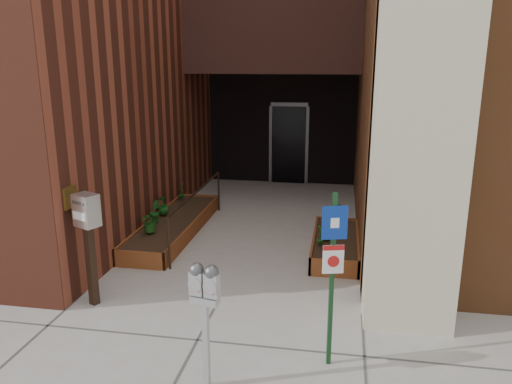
% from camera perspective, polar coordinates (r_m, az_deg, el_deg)
% --- Properties ---
extents(ground, '(80.00, 80.00, 0.00)m').
position_cam_1_polar(ground, '(7.23, -4.44, -12.45)').
color(ground, '#9E9991').
rests_on(ground, ground).
extents(planter_left, '(0.90, 3.60, 0.30)m').
position_cam_1_polar(planter_left, '(9.98, -9.29, -3.88)').
color(planter_left, brown).
rests_on(planter_left, ground).
extents(planter_right, '(0.80, 2.20, 0.30)m').
position_cam_1_polar(planter_right, '(8.99, 9.07, -6.01)').
color(planter_right, brown).
rests_on(planter_right, ground).
extents(handrail, '(0.04, 3.34, 0.90)m').
position_cam_1_polar(handrail, '(9.61, -6.72, -0.70)').
color(handrail, black).
rests_on(handrail, ground).
extents(parking_meter, '(0.32, 0.17, 1.38)m').
position_cam_1_polar(parking_meter, '(5.08, -5.89, -11.43)').
color(parking_meter, '#AEAEB1').
rests_on(parking_meter, ground).
extents(sign_post, '(0.27, 0.10, 2.00)m').
position_cam_1_polar(sign_post, '(5.41, 8.76, -7.98)').
color(sign_post, '#153B1C').
rests_on(sign_post, ground).
extents(payment_dropbox, '(0.38, 0.34, 1.59)m').
position_cam_1_polar(payment_dropbox, '(7.09, -18.67, -3.71)').
color(payment_dropbox, black).
rests_on(payment_dropbox, ground).
extents(shrub_left_a, '(0.49, 0.49, 0.39)m').
position_cam_1_polar(shrub_left_a, '(9.19, -11.99, -3.32)').
color(shrub_left_a, '#1F601B').
rests_on(shrub_left_a, planter_left).
extents(shrub_left_b, '(0.28, 0.28, 0.41)m').
position_cam_1_polar(shrub_left_b, '(9.74, -11.54, -2.17)').
color(shrub_left_b, '#1B6121').
rests_on(shrub_left_b, planter_left).
extents(shrub_left_c, '(0.31, 0.31, 0.39)m').
position_cam_1_polar(shrub_left_c, '(10.18, -10.56, -1.44)').
color(shrub_left_c, '#1A5B1C').
rests_on(shrub_left_c, planter_left).
extents(shrub_left_d, '(0.24, 0.24, 0.36)m').
position_cam_1_polar(shrub_left_d, '(11.21, -8.56, 0.12)').
color(shrub_left_d, '#164F18').
rests_on(shrub_left_d, planter_left).
extents(shrub_right_a, '(0.22, 0.22, 0.36)m').
position_cam_1_polar(shrub_right_a, '(8.72, 7.95, -4.21)').
color(shrub_right_a, '#19581C').
rests_on(shrub_right_a, planter_right).
extents(shrub_right_b, '(0.27, 0.27, 0.36)m').
position_cam_1_polar(shrub_right_b, '(8.43, 7.39, -4.87)').
color(shrub_right_b, '#1E5217').
rests_on(shrub_right_b, planter_right).
extents(shrub_right_c, '(0.44, 0.44, 0.37)m').
position_cam_1_polar(shrub_right_c, '(9.73, 9.53, -2.22)').
color(shrub_right_c, '#1B5117').
rests_on(shrub_right_c, planter_right).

